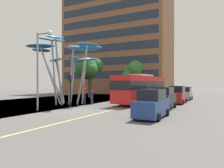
{
  "coord_description": "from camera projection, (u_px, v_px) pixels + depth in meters",
  "views": [
    {
      "loc": [
        11.74,
        -16.09,
        2.6
      ],
      "look_at": [
        -0.61,
        7.9,
        2.5
      ],
      "focal_mm": 33.86,
      "sensor_mm": 36.0,
      "label": 1
    }
  ],
  "objects": [
    {
      "name": "traffic_light_island_mid",
      "position": [
        119.0,
        85.0,
        32.54
      ],
      "size": [
        0.28,
        0.42,
        3.28
      ],
      "color": "black",
      "rests_on": "ground"
    },
    {
      "name": "red_bus",
      "position": [
        141.0,
        88.0,
        27.22
      ],
      "size": [
        3.32,
        11.59,
        3.73
      ],
      "color": "red",
      "rests_on": "ground"
    },
    {
      "name": "street_lamp",
      "position": [
        41.0,
        60.0,
        19.91
      ],
      "size": [
        1.87,
        0.44,
        7.47
      ],
      "color": "gray",
      "rests_on": "ground"
    },
    {
      "name": "car_side_street",
      "position": [
        185.0,
        94.0,
        32.98
      ],
      "size": [
        1.98,
        3.99,
        2.05
      ],
      "color": "gray",
      "rests_on": "ground"
    },
    {
      "name": "tree_pavement_near",
      "position": [
        89.0,
        68.0,
        37.86
      ],
      "size": [
        4.38,
        5.45,
        7.31
      ],
      "color": "brown",
      "rests_on": "ground"
    },
    {
      "name": "backdrop_building",
      "position": [
        117.0,
        45.0,
        55.93
      ],
      "size": [
        27.06,
        12.61,
        25.64
      ],
      "color": "brown",
      "rests_on": "ground"
    },
    {
      "name": "tree_pavement_far",
      "position": [
        134.0,
        71.0,
        47.81
      ],
      "size": [
        5.05,
        4.08,
        7.86
      ],
      "color": "brown",
      "rests_on": "ground"
    },
    {
      "name": "traffic_light_kerb_near",
      "position": [
        70.0,
        84.0,
        22.57
      ],
      "size": [
        0.28,
        0.42,
        3.44
      ],
      "color": "black",
      "rests_on": "ground"
    },
    {
      "name": "car_parked_far",
      "position": [
        177.0,
        95.0,
        27.13
      ],
      "size": [
        1.96,
        4.17,
        2.26
      ],
      "color": "maroon",
      "rests_on": "ground"
    },
    {
      "name": "ground",
      "position": [
        73.0,
        111.0,
        19.99
      ],
      "size": [
        120.0,
        240.0,
        0.1
      ],
      "color": "#54514F"
    },
    {
      "name": "pedestrian",
      "position": [
        92.0,
        97.0,
        25.92
      ],
      "size": [
        0.34,
        0.34,
        1.75
      ],
      "color": "#2D3342",
      "rests_on": "ground"
    },
    {
      "name": "traffic_light_kerb_far",
      "position": [
        91.0,
        83.0,
        25.96
      ],
      "size": [
        0.28,
        0.42,
        3.61
      ],
      "color": "black",
      "rests_on": "ground"
    },
    {
      "name": "car_parked_mid",
      "position": [
        163.0,
        99.0,
        21.4
      ],
      "size": [
        2.03,
        4.23,
        2.2
      ],
      "color": "black",
      "rests_on": "ground"
    },
    {
      "name": "leaf_sculpture",
      "position": [
        67.0,
        54.0,
        26.67
      ],
      "size": [
        9.89,
        10.15,
        8.21
      ],
      "color": "#9EA0A5",
      "rests_on": "ground"
    },
    {
      "name": "no_entry_sign",
      "position": [
        85.0,
        92.0,
        26.02
      ],
      "size": [
        0.6,
        0.12,
        2.29
      ],
      "color": "gray",
      "rests_on": "ground"
    },
    {
      "name": "car_parked_near",
      "position": [
        152.0,
        104.0,
        15.85
      ],
      "size": [
        1.91,
        4.37,
        2.15
      ],
      "color": "navy",
      "rests_on": "ground"
    }
  ]
}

